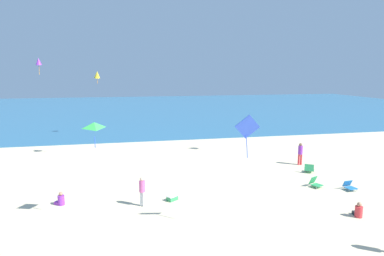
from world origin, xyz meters
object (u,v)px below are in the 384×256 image
at_px(person_4, 61,200).
at_px(cooler_box, 172,198).
at_px(beach_chair_far_right, 315,183).
at_px(person_1, 300,152).
at_px(kite_yellow, 97,75).
at_px(person_2, 358,211).
at_px(beach_chair_mid_beach, 309,169).
at_px(beach_chair_near_camera, 349,186).
at_px(person_7, 142,189).
at_px(kite_purple, 39,61).
at_px(kite_blue, 247,127).
at_px(kite_green, 94,125).

bearing_deg(person_4, cooler_box, -151.97).
xyz_separation_m(beach_chair_far_right, person_1, (1.58, 4.46, 0.66)).
relative_size(cooler_box, kite_yellow, 0.47).
bearing_deg(person_2, beach_chair_mid_beach, 0.13).
xyz_separation_m(cooler_box, person_1, (9.96, 4.77, 0.79)).
xyz_separation_m(beach_chair_near_camera, kite_yellow, (-14.69, 19.72, 6.10)).
height_order(beach_chair_near_camera, person_2, person_2).
relative_size(beach_chair_far_right, beach_chair_near_camera, 1.15).
bearing_deg(person_2, beach_chair_far_right, 8.35).
relative_size(beach_chair_mid_beach, kite_yellow, 0.63).
bearing_deg(beach_chair_near_camera, beach_chair_mid_beach, -178.61).
distance_m(cooler_box, person_7, 1.77).
xyz_separation_m(cooler_box, kite_yellow, (-4.70, 19.18, 6.19)).
bearing_deg(person_1, person_2, -8.71).
distance_m(beach_chair_near_camera, person_2, 3.75).
bearing_deg(beach_chair_far_right, person_2, -28.01).
bearing_deg(kite_yellow, person_2, -60.93).
bearing_deg(cooler_box, person_1, 25.57).
bearing_deg(cooler_box, person_4, 174.11).
distance_m(person_1, kite_purple, 23.57).
distance_m(beach_chair_far_right, person_7, 9.98).
bearing_deg(kite_yellow, kite_blue, -72.94).
xyz_separation_m(beach_chair_near_camera, person_2, (-1.96, -3.20, 0.04)).
xyz_separation_m(kite_yellow, kite_green, (1.14, -21.04, -1.98)).
xyz_separation_m(person_4, kite_green, (1.98, -2.43, 4.09)).
bearing_deg(person_4, person_7, -160.06).
distance_m(beach_chair_mid_beach, person_1, 2.02).
bearing_deg(kite_green, kite_purple, 108.14).
distance_m(person_4, kite_yellow, 19.59).
relative_size(kite_yellow, kite_green, 1.17).
bearing_deg(kite_green, beach_chair_mid_beach, 19.89).
bearing_deg(person_2, cooler_box, 78.13).
bearing_deg(beach_chair_mid_beach, person_2, -157.69).
bearing_deg(person_1, cooler_box, -60.43).
relative_size(beach_chair_mid_beach, person_2, 1.20).
bearing_deg(kite_purple, person_7, -64.56).
relative_size(beach_chair_mid_beach, person_4, 1.26).
bearing_deg(person_4, kite_purple, -41.93).
distance_m(cooler_box, kite_blue, 6.35).
height_order(person_4, person_7, person_7).
bearing_deg(kite_purple, kite_blue, -59.59).
xyz_separation_m(beach_chair_near_camera, kite_purple, (-19.51, 16.85, 7.27)).
bearing_deg(cooler_box, beach_chair_far_right, 2.07).
relative_size(person_1, kite_yellow, 1.17).
distance_m(beach_chair_near_camera, kite_yellow, 25.34).
bearing_deg(kite_yellow, kite_green, -86.91).
distance_m(person_1, person_4, 16.08).
height_order(cooler_box, person_7, person_7).
height_order(person_2, kite_green, kite_green).
bearing_deg(kite_green, beach_chair_far_right, 10.27).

